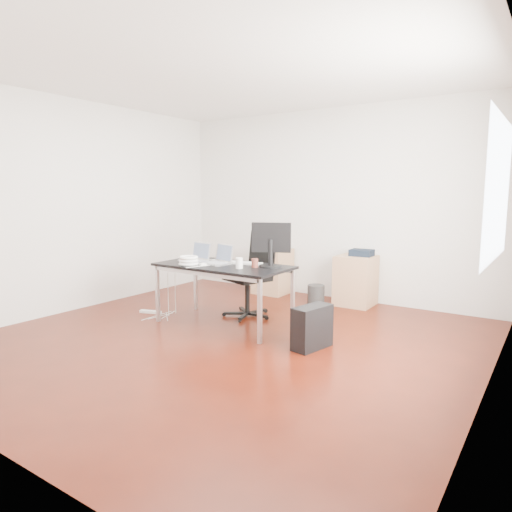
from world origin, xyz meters
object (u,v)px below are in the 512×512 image
Objects in this scene: filing_cabinet_left at (273,271)px; filing_cabinet_right at (356,280)px; office_chair at (253,269)px; desk at (223,269)px; pc_tower at (312,327)px.

filing_cabinet_right is (1.37, 0.00, 0.00)m from filing_cabinet_left.
office_chair reaches higher than filing_cabinet_right.
office_chair is (0.06, 0.54, -0.07)m from desk.
office_chair reaches higher than pc_tower.
office_chair reaches higher than filing_cabinet_left.
office_chair is 2.40× the size of pc_tower.
office_chair is at bearing 162.03° from pc_tower.
office_chair is 1.45m from pc_tower.
filing_cabinet_left reaches higher than pc_tower.
filing_cabinet_right reaches higher than pc_tower.
filing_cabinet_right is at bearing 111.47° from pc_tower.
desk is 1.88m from filing_cabinet_left.
filing_cabinet_left is at bearing 143.00° from pc_tower.
pc_tower is at bearing -7.55° from desk.
filing_cabinet_left is (-0.42, 1.80, -0.33)m from desk.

